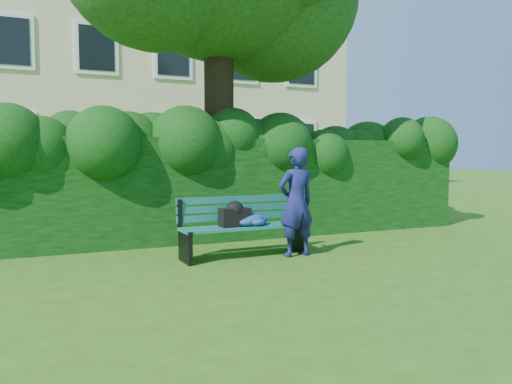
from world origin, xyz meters
name	(u,v)px	position (x,y,z in m)	size (l,w,h in m)	color
ground	(273,261)	(0.00, 0.00, 0.00)	(80.00, 80.00, 0.00)	#305315
apartment_building	(116,40)	(0.00, 13.99, 6.00)	(16.00, 8.08, 12.00)	beige
hedge	(220,189)	(0.00, 2.20, 0.90)	(10.00, 1.00, 1.80)	black
park_bench	(243,223)	(-0.27, 0.47, 0.50)	(1.92, 0.59, 0.89)	#10544E
man_reading	(296,202)	(0.48, 0.20, 0.81)	(0.59, 0.39, 1.63)	navy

